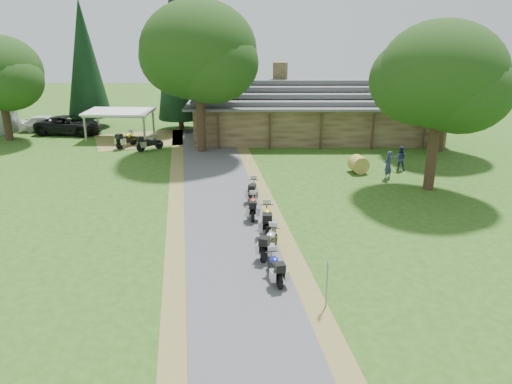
{
  "coord_description": "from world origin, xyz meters",
  "views": [
    {
      "loc": [
        0.84,
        -18.52,
        9.98
      ],
      "look_at": [
        0.9,
        5.01,
        1.6
      ],
      "focal_mm": 35.0,
      "sensor_mm": 36.0,
      "label": 1
    }
  ],
  "objects_px": {
    "carport": "(120,125)",
    "motorcycle_row_c": "(267,218)",
    "car_dark_suv": "(69,120)",
    "motorcycle_carport_a": "(126,139)",
    "motorcycle_row_b": "(269,241)",
    "motorcycle_row_d": "(253,205)",
    "motorcycle_row_a": "(275,266)",
    "motorcycle_carport_b": "(150,142)",
    "car_white_sedan": "(46,121)",
    "motorcycle_row_e": "(253,189)",
    "hay_bale": "(358,164)",
    "lodge": "(315,108)"
  },
  "relations": [
    {
      "from": "carport",
      "to": "motorcycle_row_c",
      "type": "relative_size",
      "value": 2.54
    },
    {
      "from": "car_dark_suv",
      "to": "motorcycle_carport_a",
      "type": "bearing_deg",
      "value": -120.08
    },
    {
      "from": "motorcycle_row_b",
      "to": "motorcycle_row_d",
      "type": "xyz_separation_m",
      "value": [
        -0.74,
        4.39,
        -0.03
      ]
    },
    {
      "from": "motorcycle_row_a",
      "to": "motorcycle_carport_b",
      "type": "bearing_deg",
      "value": 11.63
    },
    {
      "from": "car_white_sedan",
      "to": "car_dark_suv",
      "type": "xyz_separation_m",
      "value": [
        2.49,
        -1.13,
        0.27
      ]
    },
    {
      "from": "motorcycle_row_b",
      "to": "motorcycle_carport_a",
      "type": "relative_size",
      "value": 0.94
    },
    {
      "from": "motorcycle_row_e",
      "to": "hay_bale",
      "type": "xyz_separation_m",
      "value": [
        7.04,
        5.18,
        -0.06
      ]
    },
    {
      "from": "car_dark_suv",
      "to": "motorcycle_row_e",
      "type": "relative_size",
      "value": 3.42
    },
    {
      "from": "car_dark_suv",
      "to": "carport",
      "type": "bearing_deg",
      "value": -101.71
    },
    {
      "from": "car_dark_suv",
      "to": "hay_bale",
      "type": "xyz_separation_m",
      "value": [
        23.32,
        -11.54,
        -0.63
      ]
    },
    {
      "from": "motorcycle_row_e",
      "to": "hay_bale",
      "type": "bearing_deg",
      "value": -48.7
    },
    {
      "from": "motorcycle_row_a",
      "to": "motorcycle_row_b",
      "type": "bearing_deg",
      "value": -7.91
    },
    {
      "from": "motorcycle_row_b",
      "to": "hay_bale",
      "type": "height_order",
      "value": "motorcycle_row_b"
    },
    {
      "from": "motorcycle_row_b",
      "to": "car_dark_suv",
      "type": "bearing_deg",
      "value": 54.01
    },
    {
      "from": "car_white_sedan",
      "to": "motorcycle_row_d",
      "type": "xyz_separation_m",
      "value": [
        18.78,
        -20.4,
        -0.31
      ]
    },
    {
      "from": "lodge",
      "to": "motorcycle_row_b",
      "type": "xyz_separation_m",
      "value": [
        -4.53,
        -22.72,
        -1.8
      ]
    },
    {
      "from": "motorcycle_row_a",
      "to": "motorcycle_row_b",
      "type": "distance_m",
      "value": 2.23
    },
    {
      "from": "hay_bale",
      "to": "car_white_sedan",
      "type": "bearing_deg",
      "value": 153.86
    },
    {
      "from": "car_dark_suv",
      "to": "motorcycle_row_d",
      "type": "height_order",
      "value": "car_dark_suv"
    },
    {
      "from": "car_white_sedan",
      "to": "motorcycle_row_e",
      "type": "bearing_deg",
      "value": -135.97
    },
    {
      "from": "motorcycle_row_c",
      "to": "motorcycle_row_d",
      "type": "xyz_separation_m",
      "value": [
        -0.69,
        1.99,
        -0.11
      ]
    },
    {
      "from": "car_white_sedan",
      "to": "hay_bale",
      "type": "distance_m",
      "value": 28.76
    },
    {
      "from": "car_dark_suv",
      "to": "motorcycle_row_d",
      "type": "distance_m",
      "value": 25.25
    },
    {
      "from": "motorcycle_row_a",
      "to": "hay_bale",
      "type": "xyz_separation_m",
      "value": [
        6.12,
        14.35,
        -0.04
      ]
    },
    {
      "from": "motorcycle_row_a",
      "to": "motorcycle_row_d",
      "type": "relative_size",
      "value": 0.99
    },
    {
      "from": "motorcycle_row_d",
      "to": "motorcycle_carport_a",
      "type": "bearing_deg",
      "value": 34.72
    },
    {
      "from": "motorcycle_row_c",
      "to": "motorcycle_row_e",
      "type": "distance_m",
      "value": 4.6
    },
    {
      "from": "car_dark_suv",
      "to": "motorcycle_carport_a",
      "type": "xyz_separation_m",
      "value": [
        6.18,
        -4.71,
        -0.51
      ]
    },
    {
      "from": "motorcycle_row_b",
      "to": "motorcycle_row_d",
      "type": "height_order",
      "value": "motorcycle_row_b"
    },
    {
      "from": "motorcycle_row_e",
      "to": "motorcycle_row_c",
      "type": "bearing_deg",
      "value": -166.4
    },
    {
      "from": "motorcycle_row_b",
      "to": "car_white_sedan",
      "type": "bearing_deg",
      "value": 56.49
    },
    {
      "from": "car_dark_suv",
      "to": "motorcycle_carport_a",
      "type": "distance_m",
      "value": 7.78
    },
    {
      "from": "lodge",
      "to": "motorcycle_row_d",
      "type": "distance_m",
      "value": 19.16
    },
    {
      "from": "motorcycle_carport_a",
      "to": "hay_bale",
      "type": "xyz_separation_m",
      "value": [
        17.15,
        -6.83,
        -0.12
      ]
    },
    {
      "from": "carport",
      "to": "lodge",
      "type": "bearing_deg",
      "value": 5.39
    },
    {
      "from": "car_dark_suv",
      "to": "motorcycle_row_d",
      "type": "relative_size",
      "value": 3.46
    },
    {
      "from": "carport",
      "to": "motorcycle_row_c",
      "type": "distance_m",
      "value": 22.96
    },
    {
      "from": "motorcycle_row_c",
      "to": "motorcycle_row_e",
      "type": "bearing_deg",
      "value": 9.26
    },
    {
      "from": "lodge",
      "to": "carport",
      "type": "height_order",
      "value": "lodge"
    },
    {
      "from": "motorcycle_row_c",
      "to": "car_white_sedan",
      "type": "bearing_deg",
      "value": 41.6
    },
    {
      "from": "car_white_sedan",
      "to": "motorcycle_carport_a",
      "type": "height_order",
      "value": "car_white_sedan"
    },
    {
      "from": "motorcycle_row_c",
      "to": "motorcycle_carport_b",
      "type": "height_order",
      "value": "motorcycle_row_c"
    },
    {
      "from": "motorcycle_row_b",
      "to": "motorcycle_carport_a",
      "type": "bearing_deg",
      "value": 48.06
    },
    {
      "from": "carport",
      "to": "motorcycle_carport_b",
      "type": "bearing_deg",
      "value": -47.9
    },
    {
      "from": "motorcycle_row_c",
      "to": "motorcycle_carport_a",
      "type": "distance_m",
      "value": 19.77
    },
    {
      "from": "motorcycle_row_d",
      "to": "motorcycle_carport_a",
      "type": "distance_m",
      "value": 17.74
    },
    {
      "from": "lodge",
      "to": "motorcycle_row_c",
      "type": "xyz_separation_m",
      "value": [
        -4.58,
        -20.32,
        -1.72
      ]
    },
    {
      "from": "lodge",
      "to": "motorcycle_row_b",
      "type": "height_order",
      "value": "lodge"
    },
    {
      "from": "lodge",
      "to": "motorcycle_row_d",
      "type": "height_order",
      "value": "lodge"
    },
    {
      "from": "car_dark_suv",
      "to": "lodge",
      "type": "bearing_deg",
      "value": -85.29
    }
  ]
}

